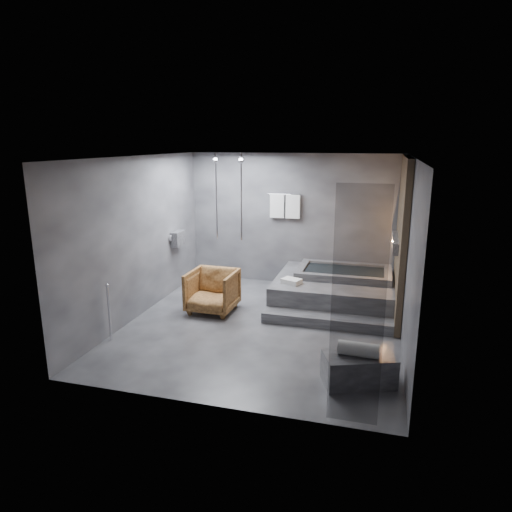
% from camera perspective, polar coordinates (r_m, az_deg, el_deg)
% --- Properties ---
extents(room, '(5.00, 5.04, 2.82)m').
position_cam_1_polar(room, '(7.48, 4.28, 4.06)').
color(room, '#2C2C2E').
rests_on(room, ground).
extents(tub_deck, '(2.20, 2.00, 0.50)m').
position_cam_1_polar(tub_deck, '(8.92, 9.78, -4.26)').
color(tub_deck, '#313133').
rests_on(tub_deck, ground).
extents(tub_step, '(2.20, 0.36, 0.18)m').
position_cam_1_polar(tub_step, '(7.87, 8.82, -8.01)').
color(tub_step, '#313133').
rests_on(tub_step, ground).
extents(concrete_bench, '(1.00, 0.77, 0.40)m').
position_cam_1_polar(concrete_bench, '(6.17, 12.70, -13.64)').
color(concrete_bench, '#2F2F31').
rests_on(concrete_bench, ground).
extents(driftwood_chair, '(0.84, 0.87, 0.77)m').
position_cam_1_polar(driftwood_chair, '(8.37, -5.47, -4.38)').
color(driftwood_chair, '#4B2B12').
rests_on(driftwood_chair, ground).
extents(rolled_towel, '(0.52, 0.21, 0.19)m').
position_cam_1_polar(rolled_towel, '(6.01, 12.70, -11.32)').
color(rolled_towel, silver).
rests_on(rolled_towel, concrete_bench).
extents(deck_towel, '(0.40, 0.35, 0.09)m').
position_cam_1_polar(deck_towel, '(8.40, 4.45, -3.14)').
color(deck_towel, silver).
rests_on(deck_towel, tub_deck).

